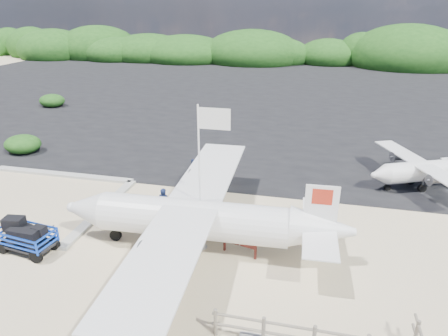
# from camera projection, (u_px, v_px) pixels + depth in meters

# --- Properties ---
(ground) EXTENTS (160.00, 160.00, 0.00)m
(ground) POSITION_uv_depth(u_px,v_px,m) (177.00, 238.00, 17.72)
(ground) COLOR beige
(asphalt_apron) EXTENTS (90.00, 50.00, 0.04)m
(asphalt_apron) POSITION_uv_depth(u_px,v_px,m) (265.00, 95.00, 44.68)
(asphalt_apron) COLOR #B2B2B2
(asphalt_apron) RESTS_ON ground
(lagoon) EXTENTS (9.00, 7.00, 0.40)m
(lagoon) POSITION_uv_depth(u_px,v_px,m) (24.00, 202.00, 20.92)
(lagoon) COLOR #B2B2B2
(lagoon) RESTS_ON ground
(vegetation_band) EXTENTS (124.00, 8.00, 4.40)m
(vegetation_band) POSITION_uv_depth(u_px,v_px,m) (285.00, 64.00, 67.15)
(vegetation_band) COLOR #B2B2B2
(vegetation_band) RESTS_ON ground
(baggage_cart) EXTENTS (2.69, 1.77, 1.26)m
(baggage_cart) POSITION_uv_depth(u_px,v_px,m) (29.00, 251.00, 16.82)
(baggage_cart) COLOR #0D3CC9
(baggage_cart) RESTS_ON ground
(flagpole) EXTENTS (1.25, 0.52, 6.23)m
(flagpole) POSITION_uv_depth(u_px,v_px,m) (201.00, 247.00, 17.11)
(flagpole) COLOR white
(flagpole) RESTS_ON ground
(signboard) EXTENTS (1.58, 0.51, 1.30)m
(signboard) POSITION_uv_depth(u_px,v_px,m) (240.00, 254.00, 16.59)
(signboard) COLOR maroon
(signboard) RESTS_ON ground
(crew_a) EXTENTS (0.61, 0.42, 1.62)m
(crew_a) POSITION_uv_depth(u_px,v_px,m) (164.00, 204.00, 19.01)
(crew_a) COLOR #111C42
(crew_a) RESTS_ON ground
(crew_b) EXTENTS (0.90, 0.78, 1.58)m
(crew_b) POSITION_uv_depth(u_px,v_px,m) (193.00, 172.00, 22.62)
(crew_b) COLOR #111C42
(crew_b) RESTS_ON ground
(aircraft_large) EXTENTS (14.98, 14.98, 4.34)m
(aircraft_large) POSITION_uv_depth(u_px,v_px,m) (438.00, 114.00, 37.16)
(aircraft_large) COLOR #B2B2B2
(aircraft_large) RESTS_ON ground
(aircraft_small) EXTENTS (8.32, 8.32, 2.28)m
(aircraft_small) POSITION_uv_depth(u_px,v_px,m) (158.00, 87.00, 48.75)
(aircraft_small) COLOR #B2B2B2
(aircraft_small) RESTS_ON ground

